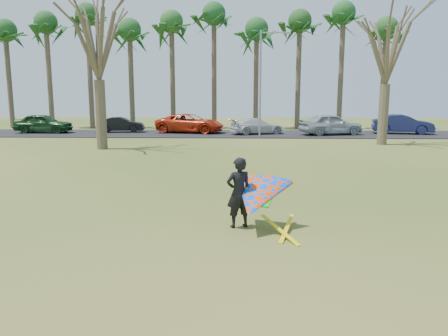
{
  "coord_description": "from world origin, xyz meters",
  "views": [
    {
      "loc": [
        0.49,
        -11.47,
        3.43
      ],
      "look_at": [
        0.0,
        2.0,
        1.1
      ],
      "focal_mm": 35.0,
      "sensor_mm": 36.0,
      "label": 1
    }
  ],
  "objects_px": {
    "car_0": "(43,123)",
    "car_3": "(257,126)",
    "bare_tree_left": "(97,33)",
    "car_1": "(121,125)",
    "car_5": "(402,124)",
    "kite_flyer": "(254,197)",
    "car_2": "(190,123)",
    "car_4": "(331,124)",
    "streetlight": "(262,79)",
    "bare_tree_right": "(388,43)"
  },
  "relations": [
    {
      "from": "streetlight",
      "to": "car_0",
      "type": "xyz_separation_m",
      "value": [
        -18.37,
        3.1,
        -3.6
      ]
    },
    {
      "from": "bare_tree_right",
      "to": "car_0",
      "type": "height_order",
      "value": "bare_tree_right"
    },
    {
      "from": "car_0",
      "to": "car_2",
      "type": "xyz_separation_m",
      "value": [
        12.45,
        0.54,
        -0.01
      ]
    },
    {
      "from": "bare_tree_right",
      "to": "kite_flyer",
      "type": "distance_m",
      "value": 21.69
    },
    {
      "from": "car_0",
      "to": "car_1",
      "type": "xyz_separation_m",
      "value": [
        6.44,
        0.78,
        -0.16
      ]
    },
    {
      "from": "streetlight",
      "to": "car_1",
      "type": "relative_size",
      "value": 2.04
    },
    {
      "from": "car_2",
      "to": "streetlight",
      "type": "bearing_deg",
      "value": -110.61
    },
    {
      "from": "car_1",
      "to": "kite_flyer",
      "type": "distance_m",
      "value": 28.75
    },
    {
      "from": "car_0",
      "to": "car_3",
      "type": "distance_m",
      "value": 18.12
    },
    {
      "from": "kite_flyer",
      "to": "streetlight",
      "type": "bearing_deg",
      "value": 86.75
    },
    {
      "from": "car_4",
      "to": "car_0",
      "type": "bearing_deg",
      "value": 73.69
    },
    {
      "from": "car_3",
      "to": "car_4",
      "type": "bearing_deg",
      "value": -114.76
    },
    {
      "from": "car_5",
      "to": "car_2",
      "type": "bearing_deg",
      "value": 99.97
    },
    {
      "from": "car_2",
      "to": "car_0",
      "type": "bearing_deg",
      "value": 103.45
    },
    {
      "from": "car_3",
      "to": "kite_flyer",
      "type": "height_order",
      "value": "kite_flyer"
    },
    {
      "from": "car_5",
      "to": "bare_tree_left",
      "type": "bearing_deg",
      "value": 126.19
    },
    {
      "from": "bare_tree_left",
      "to": "car_4",
      "type": "height_order",
      "value": "bare_tree_left"
    },
    {
      "from": "bare_tree_right",
      "to": "car_5",
      "type": "distance_m",
      "value": 10.08
    },
    {
      "from": "car_2",
      "to": "car_3",
      "type": "bearing_deg",
      "value": -88.61
    },
    {
      "from": "bare_tree_left",
      "to": "bare_tree_right",
      "type": "xyz_separation_m",
      "value": [
        18.0,
        3.0,
        -0.35
      ]
    },
    {
      "from": "car_1",
      "to": "car_4",
      "type": "relative_size",
      "value": 0.78
    },
    {
      "from": "car_3",
      "to": "bare_tree_right",
      "type": "bearing_deg",
      "value": -150.05
    },
    {
      "from": "bare_tree_left",
      "to": "car_4",
      "type": "distance_m",
      "value": 19.31
    },
    {
      "from": "car_2",
      "to": "kite_flyer",
      "type": "bearing_deg",
      "value": -159.1
    },
    {
      "from": "streetlight",
      "to": "kite_flyer",
      "type": "bearing_deg",
      "value": -93.25
    },
    {
      "from": "car_5",
      "to": "car_0",
      "type": "bearing_deg",
      "value": 101.45
    },
    {
      "from": "car_0",
      "to": "bare_tree_left",
      "type": "bearing_deg",
      "value": -140.74
    },
    {
      "from": "streetlight",
      "to": "car_0",
      "type": "height_order",
      "value": "streetlight"
    },
    {
      "from": "car_1",
      "to": "car_0",
      "type": "bearing_deg",
      "value": 90.4
    },
    {
      "from": "car_3",
      "to": "car_5",
      "type": "xyz_separation_m",
      "value": [
        12.08,
        0.61,
        0.15
      ]
    },
    {
      "from": "bare_tree_left",
      "to": "car_1",
      "type": "height_order",
      "value": "bare_tree_left"
    },
    {
      "from": "streetlight",
      "to": "car_5",
      "type": "xyz_separation_m",
      "value": [
        11.82,
        3.3,
        -3.61
      ]
    },
    {
      "from": "car_5",
      "to": "car_3",
      "type": "bearing_deg",
      "value": 103.99
    },
    {
      "from": "streetlight",
      "to": "car_1",
      "type": "distance_m",
      "value": 13.1
    },
    {
      "from": "car_4",
      "to": "kite_flyer",
      "type": "xyz_separation_m",
      "value": [
        -6.99,
        -25.06,
        -0.06
      ]
    },
    {
      "from": "car_0",
      "to": "car_5",
      "type": "xyz_separation_m",
      "value": [
        30.19,
        0.19,
        -0.01
      ]
    },
    {
      "from": "car_0",
      "to": "car_3",
      "type": "bearing_deg",
      "value": -91.17
    },
    {
      "from": "bare_tree_right",
      "to": "car_1",
      "type": "height_order",
      "value": "bare_tree_right"
    },
    {
      "from": "car_3",
      "to": "car_2",
      "type": "bearing_deg",
      "value": 59.87
    },
    {
      "from": "streetlight",
      "to": "car_5",
      "type": "distance_m",
      "value": 12.79
    },
    {
      "from": "bare_tree_left",
      "to": "bare_tree_right",
      "type": "bearing_deg",
      "value": 9.46
    },
    {
      "from": "car_2",
      "to": "car_4",
      "type": "xyz_separation_m",
      "value": [
        11.61,
        -1.4,
        0.06
      ]
    },
    {
      "from": "bare_tree_right",
      "to": "car_0",
      "type": "bearing_deg",
      "value": 164.84
    },
    {
      "from": "car_5",
      "to": "kite_flyer",
      "type": "height_order",
      "value": "kite_flyer"
    },
    {
      "from": "car_4",
      "to": "car_1",
      "type": "bearing_deg",
      "value": 70.41
    },
    {
      "from": "car_3",
      "to": "bare_tree_left",
      "type": "bearing_deg",
      "value": 113.84
    },
    {
      "from": "car_0",
      "to": "car_4",
      "type": "xyz_separation_m",
      "value": [
        24.07,
        -0.86,
        0.05
      ]
    },
    {
      "from": "kite_flyer",
      "to": "car_4",
      "type": "bearing_deg",
      "value": 74.41
    },
    {
      "from": "bare_tree_left",
      "to": "streetlight",
      "type": "height_order",
      "value": "bare_tree_left"
    },
    {
      "from": "bare_tree_right",
      "to": "car_5",
      "type": "xyz_separation_m",
      "value": [
        3.98,
        7.3,
        -5.71
      ]
    }
  ]
}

